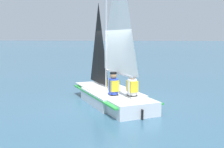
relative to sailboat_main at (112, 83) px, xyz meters
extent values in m
plane|color=#38607A|center=(0.02, 0.02, -0.71)|extent=(260.00, 260.00, 0.00)
cube|color=silver|center=(0.02, 0.02, -0.50)|extent=(2.72, 2.51, 0.42)
cube|color=silver|center=(1.37, 0.87, -0.50)|extent=(1.25, 1.22, 0.42)
cube|color=silver|center=(-1.32, -0.83, -0.50)|extent=(1.50, 1.61, 0.42)
cube|color=green|center=(0.02, 0.02, -0.36)|extent=(4.21, 3.46, 0.05)
cube|color=silver|center=(0.97, 0.61, -0.27)|extent=(2.31, 2.18, 0.04)
cylinder|color=#B7B7BC|center=(0.45, 0.29, 2.13)|extent=(0.08, 0.08, 4.82)
cylinder|color=#B7B7BC|center=(-0.41, -0.26, 0.41)|extent=(1.77, 1.15, 0.07)
pyramid|color=white|center=(-0.41, -0.26, 2.43)|extent=(1.67, 1.08, 3.97)
pyramid|color=black|center=(1.10, 0.70, 1.33)|extent=(1.19, 0.78, 3.03)
cube|color=black|center=(-1.76, -1.12, -0.56)|extent=(0.08, 0.07, 0.29)
cube|color=black|center=(-0.58, -0.12, -0.48)|extent=(0.36, 0.35, 0.45)
cylinder|color=blue|center=(-0.58, -0.12, 0.00)|extent=(0.41, 0.41, 0.50)
cube|color=yellow|center=(-0.58, -0.12, 0.02)|extent=(0.43, 0.40, 0.35)
sphere|color=#A87A56|center=(-0.58, -0.12, 0.35)|extent=(0.22, 0.22, 0.22)
cylinder|color=black|center=(-0.58, -0.12, 0.43)|extent=(0.29, 0.29, 0.06)
cube|color=black|center=(-0.61, -0.73, -0.48)|extent=(0.36, 0.35, 0.45)
cylinder|color=white|center=(-0.61, -0.73, 0.00)|extent=(0.41, 0.41, 0.50)
cube|color=yellow|center=(-0.61, -0.73, 0.02)|extent=(0.43, 0.40, 0.35)
sphere|color=tan|center=(-0.61, -0.73, 0.35)|extent=(0.22, 0.22, 0.22)
cylinder|color=white|center=(-0.61, -0.73, 0.43)|extent=(0.29, 0.29, 0.06)
camera|label=1|loc=(-9.33, -1.47, 1.60)|focal=45.00mm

